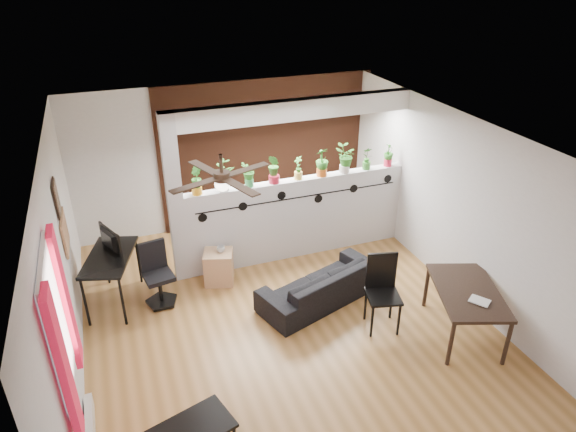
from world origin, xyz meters
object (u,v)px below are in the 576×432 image
Objects in this scene: potted_plant_5 at (322,161)px; folding_chair at (382,285)px; potted_plant_7 at (367,157)px; cup at (221,249)px; potted_plant_4 at (298,167)px; computer_desk at (110,260)px; potted_plant_6 at (345,158)px; potted_plant_8 at (389,154)px; potted_plant_2 at (249,174)px; dining_table at (467,295)px; cube_shelf at (219,267)px; office_chair at (158,278)px; potted_plant_3 at (274,168)px; sofa at (320,284)px; potted_plant_0 at (196,180)px; potted_plant_1 at (223,175)px; ceiling_fan at (222,179)px.

potted_plant_5 is 2.27m from folding_chair.
cup is at bearing -172.27° from potted_plant_7.
computer_desk is (-2.92, -0.34, -0.84)m from potted_plant_4.
folding_chair is at bearing -101.24° from potted_plant_6.
potted_plant_5 reaches higher than potted_plant_8.
potted_plant_2 is at bearing 180.00° from potted_plant_4.
computer_desk reaches higher than dining_table.
office_chair reaches higher than cube_shelf.
potted_plant_5 is at bearing 11.18° from office_chair.
potted_plant_3 is at bearing 19.65° from cup.
sofa is at bearing -126.17° from potted_plant_6.
potted_plant_4 reaches higher than cube_shelf.
potted_plant_6 is at bearing -144.30° from sofa.
potted_plant_0 reaches higher than potted_plant_4.
potted_plant_1 is 3.78× the size of cup.
potted_plant_8 is (1.98, 0.00, -0.04)m from potted_plant_3.
potted_plant_0 is at bearing 180.00° from potted_plant_6.
dining_table is 1.37× the size of folding_chair.
office_chair is at bearing -160.71° from potted_plant_2.
computer_desk is 1.15× the size of folding_chair.
potted_plant_0 is 0.40m from potted_plant_1.
ceiling_fan reaches higher than dining_table.
folding_chair reaches higher than cube_shelf.
potted_plant_3 is 0.49× the size of office_chair.
potted_plant_1 is 1.19× the size of potted_plant_2.
potted_plant_0 is 2.33m from sofa.
sofa is 1.68× the size of folding_chair.
potted_plant_1 reaches higher than potted_plant_4.
cube_shelf is (-2.99, -0.35, -1.29)m from potted_plant_8.
potted_plant_3 is 1.01× the size of potted_plant_6.
potted_plant_6 reaches higher than computer_desk.
cup is 0.11× the size of folding_chair.
potted_plant_8 is (3.18, 1.80, -0.76)m from ceiling_fan.
folding_chair reaches higher than sofa.
potted_plant_1 is at bearing 180.00° from potted_plant_6.
cube_shelf is (-2.20, -0.35, -1.33)m from potted_plant_6.
folding_chair is (-0.01, -2.05, -0.97)m from potted_plant_5.
potted_plant_2 is 0.40m from potted_plant_3.
sofa is at bearing -113.09° from potted_plant_5.
cup is at bearing 11.29° from office_chair.
potted_plant_2 is 2.37m from potted_plant_8.
potted_plant_7 is 2.39m from folding_chair.
folding_chair is at bearing -90.34° from potted_plant_5.
cup is at bearing 80.77° from ceiling_fan.
potted_plant_7 is at bearing 92.33° from dining_table.
computer_desk reaches higher than cup.
computer_desk is (-1.32, 1.46, -1.61)m from ceiling_fan.
potted_plant_5 reaches higher than computer_desk.
folding_chair is at bearing -27.36° from computer_desk.
office_chair is at bearing -171.29° from potted_plant_7.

